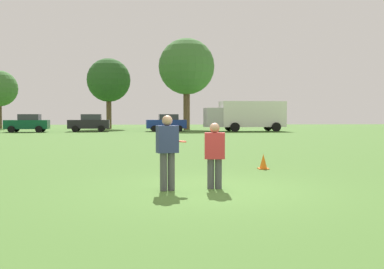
# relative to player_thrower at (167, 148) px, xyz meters

# --- Properties ---
(ground_plane) EXTENTS (143.30, 143.30, 0.00)m
(ground_plane) POSITION_rel_player_thrower_xyz_m (0.95, 0.04, -0.96)
(ground_plane) COLOR #47702D
(player_thrower) EXTENTS (0.52, 0.38, 1.70)m
(player_thrower) POSITION_rel_player_thrower_xyz_m (0.00, 0.00, 0.00)
(player_thrower) COLOR #4C4C51
(player_thrower) RESTS_ON ground
(player_defender) EXTENTS (0.49, 0.31, 1.52)m
(player_defender) POSITION_rel_player_thrower_xyz_m (1.10, 0.18, -0.11)
(player_defender) COLOR #4C4C51
(player_defender) RESTS_ON ground
(frisbee) EXTENTS (0.27, 0.27, 0.06)m
(frisbee) POSITION_rel_player_thrower_xyz_m (0.30, 0.09, 0.15)
(frisbee) COLOR #E54C33
(traffic_cone) EXTENTS (0.32, 0.32, 0.48)m
(traffic_cone) POSITION_rel_player_thrower_xyz_m (3.12, 3.77, -0.73)
(traffic_cone) COLOR #D8590C
(traffic_cone) RESTS_ON ground
(parked_car_near_left) EXTENTS (4.31, 2.43, 1.82)m
(parked_car_near_left) POSITION_rel_player_thrower_xyz_m (-13.28, 35.77, -0.03)
(parked_car_near_left) COLOR #0C4C2D
(parked_car_near_left) RESTS_ON ground
(parked_car_mid_left) EXTENTS (4.31, 2.43, 1.82)m
(parked_car_mid_left) POSITION_rel_player_thrower_xyz_m (-7.30, 36.80, -0.03)
(parked_car_mid_left) COLOR black
(parked_car_mid_left) RESTS_ON ground
(parked_car_center) EXTENTS (4.31, 2.43, 1.82)m
(parked_car_center) POSITION_rel_player_thrower_xyz_m (0.74, 37.03, -0.03)
(parked_car_center) COLOR navy
(parked_car_center) RESTS_ON ground
(box_truck) EXTENTS (8.64, 3.37, 3.18)m
(box_truck) POSITION_rel_player_thrower_xyz_m (9.24, 36.51, 0.79)
(box_truck) COLOR white
(box_truck) RESTS_ON ground
(tree_center_elm) EXTENTS (5.43, 5.43, 8.82)m
(tree_center_elm) POSITION_rel_player_thrower_xyz_m (-6.29, 46.16, 5.11)
(tree_center_elm) COLOR brown
(tree_center_elm) RESTS_ON ground
(tree_east_birch) EXTENTS (6.73, 6.73, 10.93)m
(tree_east_birch) POSITION_rel_player_thrower_xyz_m (3.29, 43.27, 6.56)
(tree_east_birch) COLOR brown
(tree_east_birch) RESTS_ON ground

